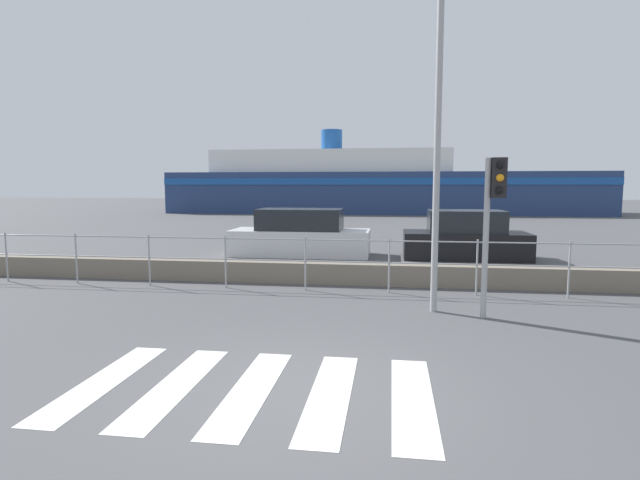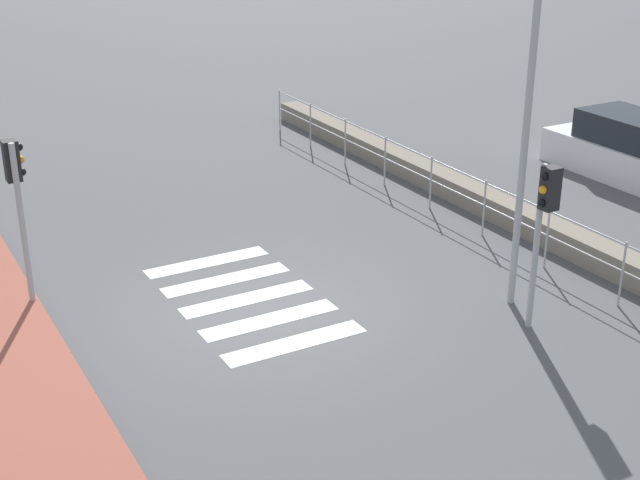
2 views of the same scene
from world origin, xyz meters
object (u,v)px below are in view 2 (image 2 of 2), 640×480
traffic_light_near (17,187)px  traffic_light_far (544,212)px  parked_car_white (635,153)px  streetlamp (522,74)px

traffic_light_near → traffic_light_far: 8.43m
traffic_light_near → parked_car_white: bearing=89.2°
streetlamp → parked_car_white: (-3.76, 7.17, -3.32)m
traffic_light_near → parked_car_white: size_ratio=0.63×
parked_car_white → traffic_light_far: bearing=-57.3°
streetlamp → parked_car_white: bearing=117.7°
streetlamp → parked_car_white: streetlamp is taller
streetlamp → traffic_light_far: bearing=-9.3°
traffic_light_near → parked_car_white: traffic_light_near is taller
streetlamp → parked_car_white: 8.75m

